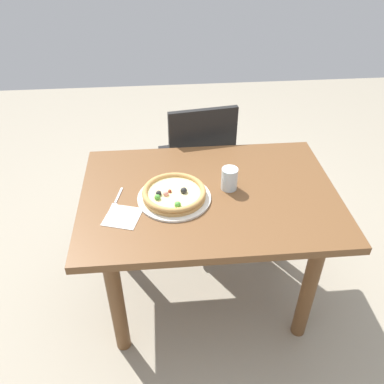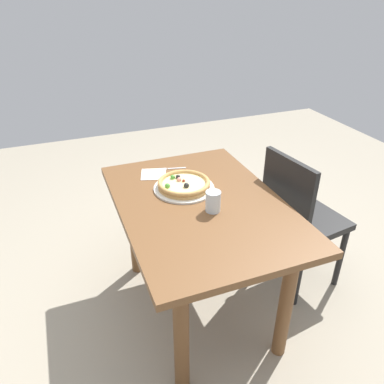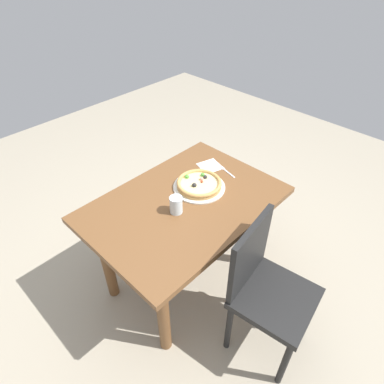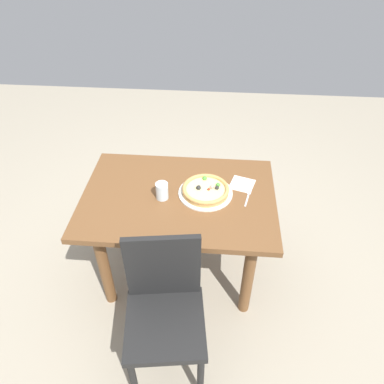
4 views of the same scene
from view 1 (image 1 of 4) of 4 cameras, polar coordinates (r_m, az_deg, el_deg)
ground_plane at (r=2.33m, az=1.99°, el=-14.31°), size 6.00×6.00×0.00m
dining_table at (r=1.90m, az=2.37°, el=-2.97°), size 1.16×0.81×0.72m
chair_near at (r=2.46m, az=0.78°, el=4.40°), size 0.45×0.45×0.89m
plate at (r=1.78m, az=-2.52°, el=-0.81°), size 0.33×0.33×0.01m
pizza at (r=1.77m, az=-2.55°, el=-0.18°), size 0.28×0.28×0.05m
fork at (r=1.80m, az=-10.68°, el=-1.26°), size 0.05×0.16×0.00m
drinking_glass at (r=1.82m, az=5.30°, el=1.88°), size 0.07×0.07×0.10m
napkin at (r=1.71m, az=-9.78°, el=-3.47°), size 0.18×0.18×0.00m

